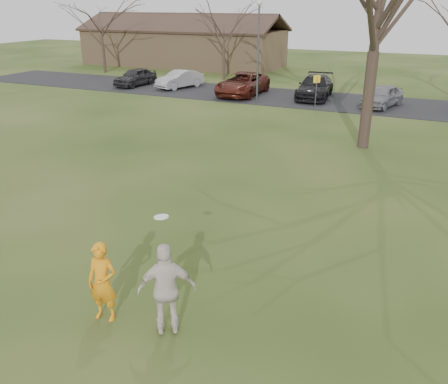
{
  "coord_description": "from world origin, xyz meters",
  "views": [
    {
      "loc": [
        4.74,
        -6.49,
        6.17
      ],
      "look_at": [
        0.0,
        4.0,
        1.5
      ],
      "focal_mm": 37.69,
      "sensor_mm": 36.0,
      "label": 1
    }
  ],
  "objects_px": {
    "player_defender": "(102,282)",
    "lamp_post": "(258,39)",
    "car_3": "(315,87)",
    "catching_play": "(167,289)",
    "car_2": "(242,84)",
    "car_1": "(180,79)",
    "car_0": "(135,77)",
    "building": "(183,46)",
    "car_4": "(382,96)"
  },
  "relations": [
    {
      "from": "player_defender",
      "to": "lamp_post",
      "type": "bearing_deg",
      "value": 94.39
    },
    {
      "from": "car_3",
      "to": "catching_play",
      "type": "distance_m",
      "value": 25.68
    },
    {
      "from": "car_2",
      "to": "car_1",
      "type": "bearing_deg",
      "value": 171.97
    },
    {
      "from": "car_1",
      "to": "catching_play",
      "type": "relative_size",
      "value": 1.56
    },
    {
      "from": "car_0",
      "to": "building",
      "type": "relative_size",
      "value": 0.19
    },
    {
      "from": "car_0",
      "to": "car_1",
      "type": "relative_size",
      "value": 1.0
    },
    {
      "from": "player_defender",
      "to": "car_3",
      "type": "xyz_separation_m",
      "value": [
        -2.04,
        25.57,
        -0.09
      ]
    },
    {
      "from": "building",
      "to": "lamp_post",
      "type": "bearing_deg",
      "value": -47.91
    },
    {
      "from": "car_4",
      "to": "catching_play",
      "type": "xyz_separation_m",
      "value": [
        -1.06,
        -24.35,
        0.32
      ]
    },
    {
      "from": "player_defender",
      "to": "car_2",
      "type": "height_order",
      "value": "player_defender"
    },
    {
      "from": "car_3",
      "to": "lamp_post",
      "type": "bearing_deg",
      "value": -141.36
    },
    {
      "from": "car_4",
      "to": "catching_play",
      "type": "distance_m",
      "value": 24.37
    },
    {
      "from": "car_0",
      "to": "car_3",
      "type": "relative_size",
      "value": 0.77
    },
    {
      "from": "car_0",
      "to": "car_3",
      "type": "distance_m",
      "value": 14.09
    },
    {
      "from": "catching_play",
      "to": "car_3",
      "type": "bearing_deg",
      "value": 97.82
    },
    {
      "from": "car_2",
      "to": "lamp_post",
      "type": "height_order",
      "value": "lamp_post"
    },
    {
      "from": "player_defender",
      "to": "building",
      "type": "height_order",
      "value": "building"
    },
    {
      "from": "player_defender",
      "to": "car_3",
      "type": "relative_size",
      "value": 0.34
    },
    {
      "from": "car_2",
      "to": "lamp_post",
      "type": "distance_m",
      "value": 4.22
    },
    {
      "from": "car_0",
      "to": "car_4",
      "type": "distance_m",
      "value": 18.62
    },
    {
      "from": "car_1",
      "to": "catching_play",
      "type": "distance_m",
      "value": 28.76
    },
    {
      "from": "catching_play",
      "to": "lamp_post",
      "type": "relative_size",
      "value": 0.41
    },
    {
      "from": "car_2",
      "to": "lamp_post",
      "type": "relative_size",
      "value": 0.87
    },
    {
      "from": "player_defender",
      "to": "lamp_post",
      "type": "xyz_separation_m",
      "value": [
        -5.12,
        22.56,
        3.1
      ]
    },
    {
      "from": "car_1",
      "to": "car_3",
      "type": "distance_m",
      "value": 10.39
    },
    {
      "from": "catching_play",
      "to": "car_1",
      "type": "bearing_deg",
      "value": 118.86
    },
    {
      "from": "car_3",
      "to": "car_2",
      "type": "bearing_deg",
      "value": -174.86
    },
    {
      "from": "player_defender",
      "to": "car_0",
      "type": "xyz_separation_m",
      "value": [
        -16.11,
        24.78,
        -0.16
      ]
    },
    {
      "from": "catching_play",
      "to": "car_0",
      "type": "bearing_deg",
      "value": 125.46
    },
    {
      "from": "catching_play",
      "to": "lamp_post",
      "type": "height_order",
      "value": "lamp_post"
    },
    {
      "from": "car_1",
      "to": "car_4",
      "type": "relative_size",
      "value": 1.02
    },
    {
      "from": "car_2",
      "to": "catching_play",
      "type": "height_order",
      "value": "catching_play"
    },
    {
      "from": "car_3",
      "to": "catching_play",
      "type": "height_order",
      "value": "catching_play"
    },
    {
      "from": "car_1",
      "to": "lamp_post",
      "type": "height_order",
      "value": "lamp_post"
    },
    {
      "from": "car_3",
      "to": "car_1",
      "type": "bearing_deg",
      "value": 175.76
    },
    {
      "from": "car_1",
      "to": "car_2",
      "type": "relative_size",
      "value": 0.73
    },
    {
      "from": "car_3",
      "to": "catching_play",
      "type": "bearing_deg",
      "value": -87.83
    },
    {
      "from": "car_2",
      "to": "car_4",
      "type": "distance_m",
      "value": 9.5
    },
    {
      "from": "car_3",
      "to": "lamp_post",
      "type": "xyz_separation_m",
      "value": [
        -3.08,
        -3.0,
        3.19
      ]
    },
    {
      "from": "car_3",
      "to": "car_4",
      "type": "bearing_deg",
      "value": -19.19
    },
    {
      "from": "player_defender",
      "to": "car_2",
      "type": "relative_size",
      "value": 0.32
    },
    {
      "from": "car_3",
      "to": "car_4",
      "type": "height_order",
      "value": "car_3"
    },
    {
      "from": "catching_play",
      "to": "building",
      "type": "distance_m",
      "value": 43.17
    },
    {
      "from": "car_1",
      "to": "car_4",
      "type": "height_order",
      "value": "car_4"
    },
    {
      "from": "car_1",
      "to": "player_defender",
      "type": "bearing_deg",
      "value": -45.46
    },
    {
      "from": "car_4",
      "to": "catching_play",
      "type": "relative_size",
      "value": 1.53
    },
    {
      "from": "car_0",
      "to": "car_2",
      "type": "xyz_separation_m",
      "value": [
        9.12,
        -0.15,
        0.09
      ]
    },
    {
      "from": "catching_play",
      "to": "building",
      "type": "xyz_separation_m",
      "value": [
        -20.57,
        37.94,
        0.91
      ]
    },
    {
      "from": "player_defender",
      "to": "car_3",
      "type": "distance_m",
      "value": 25.65
    },
    {
      "from": "car_0",
      "to": "lamp_post",
      "type": "relative_size",
      "value": 0.63
    }
  ]
}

